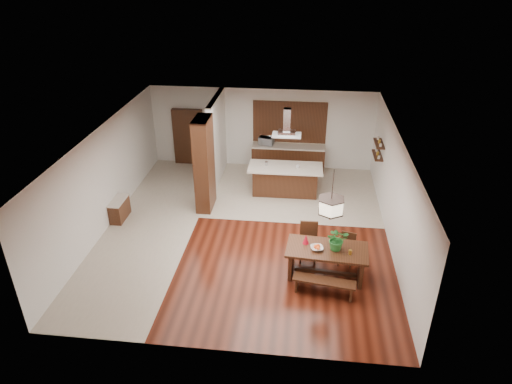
# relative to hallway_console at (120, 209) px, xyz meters

# --- Properties ---
(room_shell) EXTENTS (9.00, 9.04, 2.92)m
(room_shell) POSITION_rel_hallway_console_xyz_m (3.81, -0.20, 1.75)
(room_shell) COLOR #38130A
(room_shell) RESTS_ON ground
(tile_hallway) EXTENTS (2.50, 9.00, 0.01)m
(tile_hallway) POSITION_rel_hallway_console_xyz_m (1.06, -0.20, -0.31)
(tile_hallway) COLOR #C1B4A1
(tile_hallway) RESTS_ON ground
(tile_kitchen) EXTENTS (5.50, 4.00, 0.01)m
(tile_kitchen) POSITION_rel_hallway_console_xyz_m (5.06, 2.30, -0.31)
(tile_kitchen) COLOR #C1B4A1
(tile_kitchen) RESTS_ON ground
(soffit_band) EXTENTS (8.00, 9.00, 0.02)m
(soffit_band) POSITION_rel_hallway_console_xyz_m (3.81, -0.20, 2.57)
(soffit_band) COLOR #3F1A0F
(soffit_band) RESTS_ON room_shell
(partition_pier) EXTENTS (0.45, 1.00, 2.90)m
(partition_pier) POSITION_rel_hallway_console_xyz_m (2.41, 1.00, 1.14)
(partition_pier) COLOR black
(partition_pier) RESTS_ON ground
(partition_stub) EXTENTS (0.18, 2.40, 2.90)m
(partition_stub) POSITION_rel_hallway_console_xyz_m (2.41, 3.10, 1.14)
(partition_stub) COLOR silver
(partition_stub) RESTS_ON ground
(hallway_console) EXTENTS (0.37, 0.88, 0.63)m
(hallway_console) POSITION_rel_hallway_console_xyz_m (0.00, 0.00, 0.00)
(hallway_console) COLOR black
(hallway_console) RESTS_ON ground
(hallway_doorway) EXTENTS (1.10, 0.20, 2.10)m
(hallway_doorway) POSITION_rel_hallway_console_xyz_m (1.11, 4.20, 0.74)
(hallway_doorway) COLOR black
(hallway_doorway) RESTS_ON ground
(rear_counter) EXTENTS (2.60, 0.62, 0.95)m
(rear_counter) POSITION_rel_hallway_console_xyz_m (4.81, 4.00, 0.16)
(rear_counter) COLOR black
(rear_counter) RESTS_ON ground
(kitchen_window) EXTENTS (2.60, 0.08, 1.50)m
(kitchen_window) POSITION_rel_hallway_console_xyz_m (4.81, 4.26, 1.44)
(kitchen_window) COLOR olive
(kitchen_window) RESTS_ON room_shell
(shelf_lower) EXTENTS (0.26, 0.90, 0.04)m
(shelf_lower) POSITION_rel_hallway_console_xyz_m (7.68, 2.40, 1.08)
(shelf_lower) COLOR black
(shelf_lower) RESTS_ON room_shell
(shelf_upper) EXTENTS (0.26, 0.90, 0.04)m
(shelf_upper) POSITION_rel_hallway_console_xyz_m (7.68, 2.40, 1.49)
(shelf_upper) COLOR black
(shelf_upper) RESTS_ON room_shell
(dining_table) EXTENTS (2.01, 1.11, 0.81)m
(dining_table) POSITION_rel_hallway_console_xyz_m (6.04, -2.05, 0.28)
(dining_table) COLOR black
(dining_table) RESTS_ON ground
(dining_bench) EXTENTS (1.48, 0.53, 0.41)m
(dining_bench) POSITION_rel_hallway_console_xyz_m (5.99, -2.75, -0.11)
(dining_bench) COLOR black
(dining_bench) RESTS_ON ground
(dining_chair_left) EXTENTS (0.47, 0.47, 1.03)m
(dining_chair_left) POSITION_rel_hallway_console_xyz_m (5.60, -1.43, 0.20)
(dining_chair_left) COLOR black
(dining_chair_left) RESTS_ON ground
(dining_chair_right) EXTENTS (0.45, 0.45, 0.85)m
(dining_chair_right) POSITION_rel_hallway_console_xyz_m (6.56, -1.50, 0.11)
(dining_chair_right) COLOR black
(dining_chair_right) RESTS_ON ground
(pendant_lantern) EXTENTS (0.64, 0.64, 1.31)m
(pendant_lantern) POSITION_rel_hallway_console_xyz_m (6.04, -2.05, 1.93)
(pendant_lantern) COLOR beige
(pendant_lantern) RESTS_ON room_shell
(foliage_plant) EXTENTS (0.56, 0.50, 0.57)m
(foliage_plant) POSITION_rel_hallway_console_xyz_m (6.25, -2.05, 0.78)
(foliage_plant) COLOR #256F2B
(foliage_plant) RESTS_ON dining_table
(fruit_bowl) EXTENTS (0.35, 0.35, 0.07)m
(fruit_bowl) POSITION_rel_hallway_console_xyz_m (5.79, -2.12, 0.53)
(fruit_bowl) COLOR #BDB4A5
(fruit_bowl) RESTS_ON dining_table
(napkin_cone) EXTENTS (0.19, 0.19, 0.24)m
(napkin_cone) POSITION_rel_hallway_console_xyz_m (5.52, -1.89, 0.61)
(napkin_cone) COLOR #B40C20
(napkin_cone) RESTS_ON dining_table
(gold_ornament) EXTENTS (0.10, 0.10, 0.11)m
(gold_ornament) POSITION_rel_hallway_console_xyz_m (6.56, -2.22, 0.55)
(gold_ornament) COLOR gold
(gold_ornament) RESTS_ON dining_table
(kitchen_island) EXTENTS (2.39, 1.06, 0.98)m
(kitchen_island) POSITION_rel_hallway_console_xyz_m (4.80, 2.16, 0.19)
(kitchen_island) COLOR black
(kitchen_island) RESTS_ON ground
(range_hood) EXTENTS (0.90, 0.55, 0.87)m
(range_hood) POSITION_rel_hallway_console_xyz_m (4.80, 2.17, 2.15)
(range_hood) COLOR silver
(range_hood) RESTS_ON room_shell
(island_cup) EXTENTS (0.14, 0.14, 0.09)m
(island_cup) POSITION_rel_hallway_console_xyz_m (5.19, 2.09, 0.71)
(island_cup) COLOR white
(island_cup) RESTS_ON kitchen_island
(microwave) EXTENTS (0.58, 0.44, 0.29)m
(microwave) POSITION_rel_hallway_console_xyz_m (4.01, 4.03, 0.78)
(microwave) COLOR silver
(microwave) RESTS_ON rear_counter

